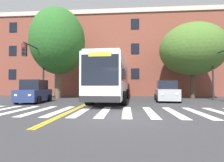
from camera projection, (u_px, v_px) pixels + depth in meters
name	position (u px, v px, depth m)	size (l,w,h in m)	color
ground_plane	(119.00, 116.00, 7.75)	(120.00, 120.00, 0.00)	#38383A
crosswalk	(116.00, 112.00, 9.19)	(16.05, 4.12, 0.01)	white
lane_line_yellow_inner	(103.00, 96.00, 23.33)	(0.12, 36.00, 0.01)	gold
lane_line_yellow_outer	(104.00, 96.00, 23.32)	(0.12, 36.00, 0.01)	gold
city_bus	(112.00, 79.00, 15.99)	(3.19, 12.28, 3.58)	white
car_navy_near_lane	(34.00, 92.00, 14.19)	(2.13, 3.81, 1.85)	navy
car_silver_far_lane	(167.00, 92.00, 15.35)	(2.32, 4.01, 1.81)	#B7BABF
traffic_light_near_corner	(222.00, 64.00, 15.10)	(0.35, 4.01, 4.91)	#28282D
traffic_light_far_corner	(36.00, 62.00, 16.20)	(0.46, 4.00, 5.26)	#28282D
street_tree_curbside_large	(192.00, 50.00, 18.96)	(9.66, 9.63, 8.14)	#4C3D2D
street_tree_curbside_small	(58.00, 42.00, 19.29)	(6.34, 7.17, 9.93)	brown
building_facade	(134.00, 55.00, 26.31)	(42.78, 6.37, 11.88)	brown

